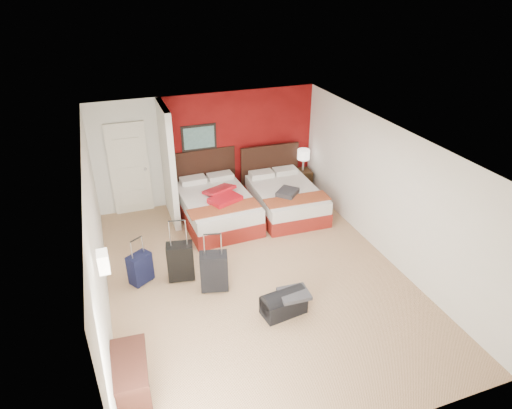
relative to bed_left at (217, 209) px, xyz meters
name	(u,v)px	position (x,y,z in m)	size (l,w,h in m)	color
ground	(257,277)	(0.13, -2.14, -0.30)	(6.50, 6.50, 0.00)	tan
room_walls	(157,192)	(-1.27, -0.72, 0.95)	(5.02, 6.52, 2.50)	silver
red_accent_panel	(240,145)	(0.88, 1.09, 0.95)	(3.50, 0.04, 2.50)	maroon
partition_wall	(168,165)	(-0.87, 0.47, 0.95)	(0.12, 1.20, 2.50)	silver
entry_door	(130,169)	(-1.62, 1.06, 0.72)	(0.82, 0.06, 2.05)	silver
bed_left	(217,209)	(0.00, 0.00, 0.00)	(1.41, 2.02, 0.61)	white
bed_right	(286,200)	(1.55, -0.11, -0.01)	(1.34, 1.92, 0.58)	white
red_suitcase_open	(222,195)	(0.10, -0.10, 0.36)	(0.63, 0.87, 0.11)	red
jacket_bundle	(288,193)	(1.45, -0.41, 0.33)	(0.46, 0.37, 0.11)	#36363B
nightstand	(302,181)	(2.34, 0.73, -0.03)	(0.39, 0.39, 0.55)	black
table_lamp	(303,160)	(2.34, 0.73, 0.50)	(0.29, 0.29, 0.52)	white
suitcase_black	(181,263)	(-1.12, -1.74, 0.03)	(0.45, 0.28, 0.67)	black
suitcase_charcoal	(214,273)	(-0.65, -2.21, 0.03)	(0.46, 0.28, 0.67)	black
suitcase_navy	(140,270)	(-1.79, -1.61, -0.03)	(0.39, 0.24, 0.54)	black
duffel_bag	(284,304)	(0.22, -3.15, -0.13)	(0.68, 0.36, 0.35)	black
jacket_draped	(294,294)	(0.37, -3.20, 0.07)	(0.46, 0.39, 0.06)	#37373D
desk	(132,382)	(-2.17, -4.04, 0.05)	(0.43, 0.85, 0.71)	black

